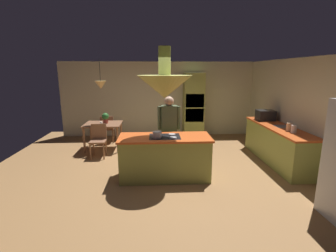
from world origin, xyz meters
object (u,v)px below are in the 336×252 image
Objects in this scene: person_at_island at (169,127)px; cup_on_table at (101,124)px; dining_table at (103,127)px; microwave_on_counter at (266,115)px; kitchen_island at (165,157)px; chair_facing_island at (98,138)px; oven_tower at (193,106)px; chair_by_back_wall at (108,127)px; canister_flour at (294,129)px; canister_sugar at (289,127)px; potted_plant_on_table at (105,118)px; cooking_pot_on_cooktop at (157,134)px.

person_at_island is 18.62× the size of cup_on_table.
microwave_on_counter is (4.54, -0.53, 0.40)m from dining_table.
kitchen_island is 2.23m from chair_facing_island.
cup_on_table is at bearing -154.09° from oven_tower.
canister_flour is (4.54, -2.60, 0.49)m from chair_by_back_wall.
canister_sugar is at bearing 151.93° from chair_by_back_wall.
kitchen_island reaches higher than cup_on_table.
potted_plant_on_table is at bearing 127.33° from kitchen_island.
dining_table is at bearing 89.92° from cup_on_table.
cooking_pot_on_cooktop reaches higher than dining_table.
chair_by_back_wall reaches higher than cup_on_table.
canister_flour is at bearing -10.91° from person_at_island.
microwave_on_counter is (1.74, -1.67, -0.04)m from oven_tower.
canister_flour is at bearing -60.61° from oven_tower.
dining_table is 5.96× the size of canister_flour.
kitchen_island reaches higher than chair_facing_island.
person_at_island is at bearing 172.79° from canister_sugar.
chair_facing_island is at bearing -178.36° from microwave_on_counter.
kitchen_island is at bearing -40.36° from chair_facing_island.
oven_tower is 24.21× the size of cup_on_table.
person_at_island is at bearing 169.09° from canister_flour.
kitchen_island is 10.99× the size of canister_flour.
person_at_island is at bearing -39.68° from potted_plant_on_table.
cooking_pot_on_cooktop is at bearing -150.39° from microwave_on_counter.
chair_facing_island and chair_by_back_wall have the same top height.
kitchen_island is 1.14× the size of person_at_island.
person_at_island reaches higher than cup_on_table.
potted_plant_on_table is (-1.76, 1.46, -0.03)m from person_at_island.
microwave_on_counter reaches higher than cup_on_table.
dining_table is 4.88m from canister_sugar.
person_at_island is 2.76m from canister_flour.
cup_on_table is (-0.07, -0.25, -0.12)m from potted_plant_on_table.
cup_on_table is 4.56m from microwave_on_counter.
canister_flour is at bearing -23.20° from dining_table.
cup_on_table is 0.50× the size of cooking_pot_on_cooktop.
chair_by_back_wall is 0.76m from potted_plant_on_table.
microwave_on_counter reaches higher than kitchen_island.
canister_flour is (2.84, 0.15, 0.54)m from kitchen_island.
canister_sugar is at bearing -18.83° from cup_on_table.
dining_table is 3.46× the size of potted_plant_on_table.
canister_flour is 1.42m from microwave_on_counter.
canister_sugar is at bearing -59.11° from oven_tower.
kitchen_island is 2.56m from cup_on_table.
person_at_island is at bearing -22.77° from chair_facing_island.
cooking_pot_on_cooktop is (-0.29, -0.81, 0.03)m from person_at_island.
oven_tower reaches higher than canister_sugar.
canister_flour reaches higher than chair_facing_island.
chair_facing_island reaches higher than dining_table.
cooking_pot_on_cooktop is (1.54, -2.89, 0.49)m from chair_by_back_wall.
cup_on_table is at bearing 132.08° from kitchen_island.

